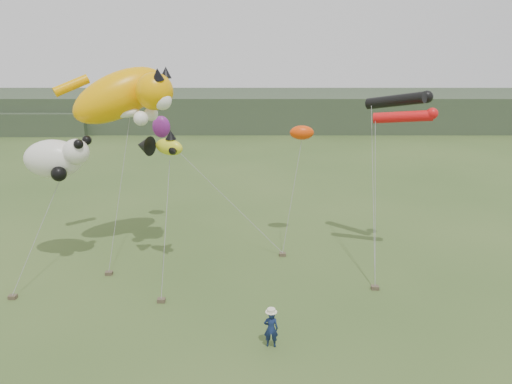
% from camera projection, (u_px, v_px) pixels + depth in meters
% --- Properties ---
extents(ground, '(120.00, 120.00, 0.00)m').
position_uv_depth(ground, '(224.00, 344.00, 17.96)').
color(ground, '#385123').
rests_on(ground, ground).
extents(headland, '(90.00, 13.00, 4.00)m').
position_uv_depth(headland, '(221.00, 111.00, 59.99)').
color(headland, '#2D3D28').
rests_on(headland, ground).
extents(festival_attendant, '(0.54, 0.37, 1.42)m').
position_uv_depth(festival_attendant, '(271.00, 329.00, 17.65)').
color(festival_attendant, '#13214A').
rests_on(festival_attendant, ground).
extents(sandbag_anchors, '(15.82, 4.82, 0.17)m').
position_uv_depth(sandbag_anchors, '(191.00, 281.00, 22.38)').
color(sandbag_anchors, brown).
rests_on(sandbag_anchors, ground).
extents(cat_kite, '(6.14, 4.16, 3.65)m').
position_uv_depth(cat_kite, '(126.00, 95.00, 23.49)').
color(cat_kite, '#FFAB00').
rests_on(cat_kite, ground).
extents(fish_kite, '(2.47, 1.63, 1.19)m').
position_uv_depth(fish_kite, '(160.00, 146.00, 22.23)').
color(fish_kite, yellow).
rests_on(fish_kite, ground).
extents(tube_kites, '(2.91, 2.99, 1.52)m').
position_uv_depth(tube_kites, '(404.00, 107.00, 23.28)').
color(tube_kites, black).
rests_on(tube_kites, ground).
extents(panda_kite, '(3.13, 2.03, 1.95)m').
position_uv_depth(panda_kite, '(57.00, 158.00, 22.87)').
color(panda_kite, white).
rests_on(panda_kite, ground).
extents(misc_kites, '(8.69, 2.97, 1.22)m').
position_uv_depth(misc_kites, '(220.00, 129.00, 26.57)').
color(misc_kites, '#F24107').
rests_on(misc_kites, ground).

